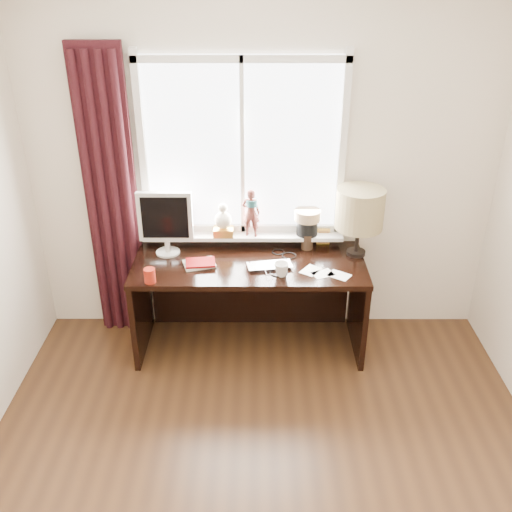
{
  "coord_description": "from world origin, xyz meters",
  "views": [
    {
      "loc": [
        -0.04,
        -2.04,
        2.73
      ],
      "look_at": [
        -0.05,
        1.25,
        1.0
      ],
      "focal_mm": 40.0,
      "sensor_mm": 36.0,
      "label": 1
    }
  ],
  "objects_px": {
    "table_lamp": "(360,210)",
    "laptop": "(270,266)",
    "monitor": "(165,219)",
    "red_cup": "(150,276)",
    "mug": "(281,269)",
    "desk": "(250,284)"
  },
  "relations": [
    {
      "from": "table_lamp",
      "to": "laptop",
      "type": "bearing_deg",
      "value": -162.66
    },
    {
      "from": "laptop",
      "to": "table_lamp",
      "type": "distance_m",
      "value": 0.77
    },
    {
      "from": "laptop",
      "to": "monitor",
      "type": "bearing_deg",
      "value": 154.09
    },
    {
      "from": "red_cup",
      "to": "mug",
      "type": "bearing_deg",
      "value": 5.98
    },
    {
      "from": "monitor",
      "to": "table_lamp",
      "type": "height_order",
      "value": "table_lamp"
    },
    {
      "from": "mug",
      "to": "monitor",
      "type": "relative_size",
      "value": 0.21
    },
    {
      "from": "laptop",
      "to": "red_cup",
      "type": "distance_m",
      "value": 0.85
    },
    {
      "from": "red_cup",
      "to": "desk",
      "type": "distance_m",
      "value": 0.83
    },
    {
      "from": "mug",
      "to": "laptop",
      "type": "bearing_deg",
      "value": 123.26
    },
    {
      "from": "desk",
      "to": "red_cup",
      "type": "bearing_deg",
      "value": -150.12
    },
    {
      "from": "laptop",
      "to": "mug",
      "type": "distance_m",
      "value": 0.15
    },
    {
      "from": "red_cup",
      "to": "monitor",
      "type": "height_order",
      "value": "monitor"
    },
    {
      "from": "desk",
      "to": "monitor",
      "type": "height_order",
      "value": "monitor"
    },
    {
      "from": "monitor",
      "to": "table_lamp",
      "type": "xyz_separation_m",
      "value": [
        1.42,
        -0.02,
        0.09
      ]
    },
    {
      "from": "laptop",
      "to": "red_cup",
      "type": "height_order",
      "value": "red_cup"
    },
    {
      "from": "desk",
      "to": "table_lamp",
      "type": "xyz_separation_m",
      "value": [
        0.8,
        0.03,
        0.61
      ]
    },
    {
      "from": "desk",
      "to": "monitor",
      "type": "relative_size",
      "value": 3.47
    },
    {
      "from": "monitor",
      "to": "red_cup",
      "type": "bearing_deg",
      "value": -98.1
    },
    {
      "from": "monitor",
      "to": "mug",
      "type": "bearing_deg",
      "value": -21.87
    },
    {
      "from": "laptop",
      "to": "table_lamp",
      "type": "xyz_separation_m",
      "value": [
        0.65,
        0.2,
        0.35
      ]
    },
    {
      "from": "monitor",
      "to": "table_lamp",
      "type": "relative_size",
      "value": 0.94
    },
    {
      "from": "monitor",
      "to": "desk",
      "type": "bearing_deg",
      "value": -4.1
    }
  ]
}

